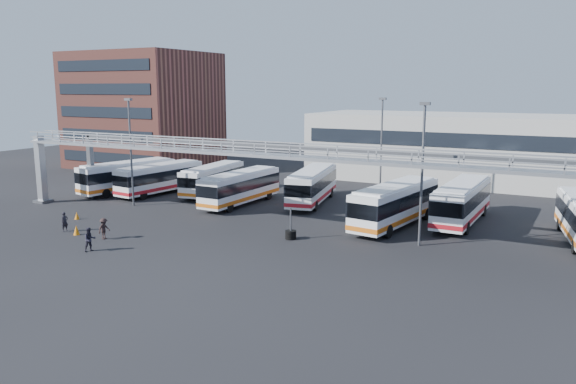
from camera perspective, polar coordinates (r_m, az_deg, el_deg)
The scene contains 20 objects.
ground at distance 40.18m, azimuth -6.40°, elevation -5.66°, with size 140.00×140.00×0.00m, color black.
gantry at distance 43.93m, azimuth -2.25°, elevation 3.13°, with size 51.40×5.15×7.10m.
apartment_building at distance 83.36m, azimuth -14.42°, elevation 8.05°, with size 18.00×15.00×16.00m, color brown.
warehouse at distance 70.89m, azimuth 19.73°, elevation 4.13°, with size 42.00×14.00×8.00m, color #9E9E99.
light_pole_left at distance 55.19m, azimuth -15.69°, elevation 4.50°, with size 0.70×0.35×10.21m.
light_pole_mid at distance 40.43m, azimuth 13.49°, elevation 2.52°, with size 0.70×0.35×10.21m.
light_pole_back at distance 56.97m, azimuth 9.47°, elevation 4.93°, with size 0.70×0.35×10.21m.
bus_0 at distance 62.98m, azimuth -15.96°, elevation 1.63°, with size 4.76×11.30×3.34m.
bus_1 at distance 61.26m, azimuth -12.88°, elevation 1.46°, with size 3.66×10.73×3.20m.
bus_2 at distance 60.17m, azimuth -7.64°, elevation 1.40°, with size 3.34×10.31×3.07m.
bus_3 at distance 54.35m, azimuth -4.85°, elevation 0.56°, with size 2.82×10.67×3.22m.
bus_4 at distance 54.86m, azimuth 2.48°, elevation 0.77°, with size 4.76×11.37×3.37m.
bus_6 at distance 46.43m, azimuth 10.86°, elevation -1.11°, with size 4.28×11.79×3.50m.
bus_7 at distance 48.90m, azimuth 17.28°, elevation -0.85°, with size 2.87×11.40×3.45m.
pedestrian_a at distance 47.60m, azimuth -21.74°, elevation -2.82°, with size 0.57×0.37×1.57m, color black.
pedestrian_b at distance 41.26m, azimuth -19.50°, elevation -4.57°, with size 0.82×0.64×1.69m, color #22202C.
pedestrian_c at distance 44.21m, azimuth -18.19°, elevation -3.56°, with size 1.04×0.60×1.61m, color black.
cone_left at distance 46.28m, azimuth -20.70°, elevation -3.64°, with size 0.47×0.47×0.75m, color orange.
cone_right at distance 51.67m, azimuth -20.66°, elevation -2.25°, with size 0.42×0.42×0.66m, color orange.
tire_stack at distance 42.11m, azimuth 0.27°, elevation -4.28°, with size 0.83×0.83×2.36m.
Camera 1 is at (21.81, -31.84, 11.19)m, focal length 35.00 mm.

